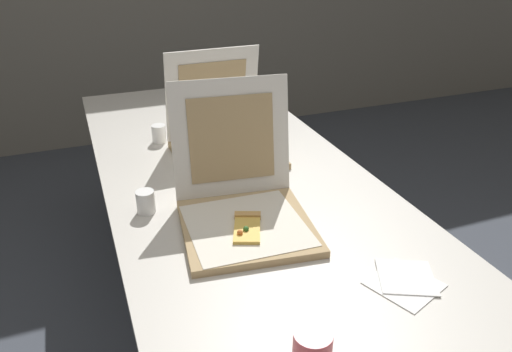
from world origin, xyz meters
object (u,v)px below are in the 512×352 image
table (234,184)px  cup_white_near_center (146,202)px  napkin_pile (405,281)px  pizza_box_front (243,206)px  pizza_box_middle (223,141)px  cup_printed_front (312,351)px  cup_white_far (159,134)px

table → cup_white_near_center: (-0.33, -0.16, 0.08)m
cup_white_near_center → napkin_pile: size_ratio=0.34×
pizza_box_front → pizza_box_middle: same height
cup_printed_front → napkin_pile: cup_printed_front is taller
table → pizza_box_middle: 0.19m
pizza_box_middle → cup_white_far: 0.29m
pizza_box_middle → pizza_box_front: bearing=-101.9°
pizza_box_front → napkin_pile: pizza_box_front is taller
table → napkin_pile: napkin_pile is taller
pizza_box_front → pizza_box_middle: size_ratio=1.22×
pizza_box_middle → cup_printed_front: (-0.15, -1.03, -0.01)m
cup_white_near_center → napkin_pile: bearing=-46.4°
table → cup_white_near_center: bearing=-154.5°
cup_white_far → napkin_pile: 1.15m
table → pizza_box_front: bearing=-103.9°
pizza_box_front → cup_white_far: size_ratio=6.55×
cup_white_near_center → cup_printed_front: bearing=-74.4°
cup_printed_front → napkin_pile: (0.33, 0.15, -0.04)m
cup_white_far → cup_white_near_center: (-0.14, -0.53, 0.00)m
cup_white_far → cup_white_near_center: size_ratio=1.00×
pizza_box_front → napkin_pile: 0.49m
table → pizza_box_middle: (0.01, 0.16, 0.10)m
cup_white_far → cup_printed_front: bearing=-87.5°
pizza_box_front → cup_printed_front: 0.55m
pizza_box_front → table: bearing=83.3°
cup_white_near_center → napkin_pile: 0.77m
cup_white_near_center → cup_printed_front: 0.74m
pizza_box_front → cup_white_near_center: (-0.25, 0.16, -0.02)m
cup_printed_front → cup_white_far: bearing=92.5°
pizza_box_middle → table: bearing=-96.0°
table → pizza_box_middle: size_ratio=5.74×
pizza_box_front → cup_white_far: bearing=106.4°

